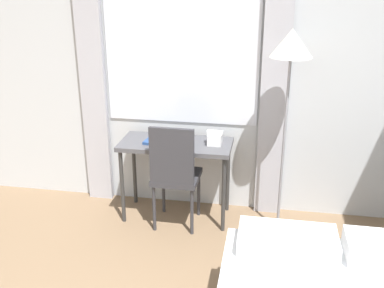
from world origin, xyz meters
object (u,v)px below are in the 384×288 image
book (160,142)px  desk_chair (175,171)px  standing_lamp (290,61)px  telephone (215,138)px  desk (176,151)px

book → desk_chair: bearing=-42.9°
standing_lamp → telephone: 0.94m
desk_chair → book: 0.31m
telephone → book: (-0.48, -0.07, -0.04)m
desk_chair → telephone: 0.46m
standing_lamp → desk_chair: bearing=-172.9°
desk → book: book is taller
standing_lamp → telephone: (-0.60, 0.11, -0.72)m
desk_chair → standing_lamp: (0.91, 0.11, 0.97)m
telephone → desk: bearing=-176.3°
telephone → book: size_ratio=0.51×
desk → book: (-0.14, -0.04, 0.10)m
standing_lamp → telephone: standing_lamp is taller
desk_chair → telephone: bearing=35.3°
desk → standing_lamp: (0.94, -0.08, 0.86)m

